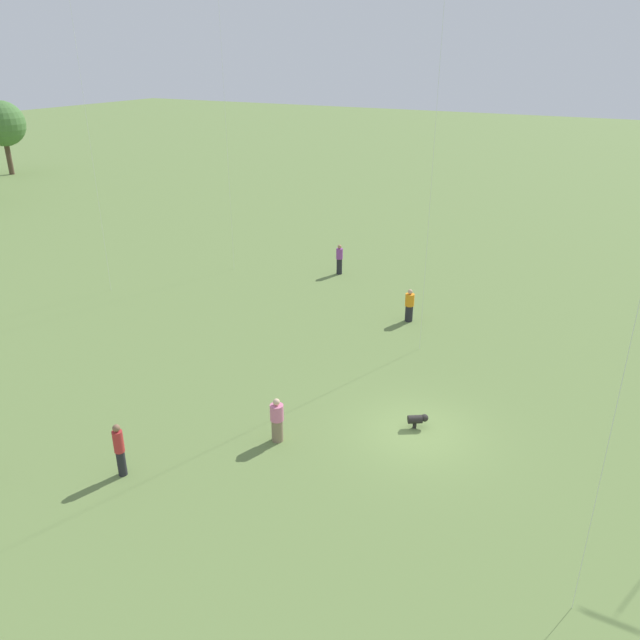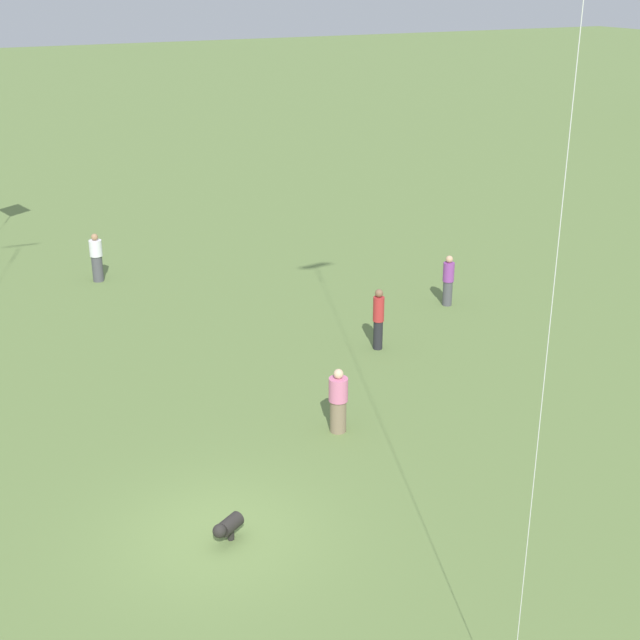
{
  "view_description": "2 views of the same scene",
  "coord_description": "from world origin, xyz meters",
  "px_view_note": "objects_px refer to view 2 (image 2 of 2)",
  "views": [
    {
      "loc": [
        -18.09,
        -5.77,
        12.51
      ],
      "look_at": [
        0.01,
        3.9,
        3.55
      ],
      "focal_mm": 35.0,
      "sensor_mm": 36.0,
      "label": 1
    },
    {
      "loc": [
        14.25,
        -4.78,
        10.56
      ],
      "look_at": [
        -4.25,
        4.36,
        2.33
      ],
      "focal_mm": 50.0,
      "sensor_mm": 36.0,
      "label": 2
    }
  ],
  "objects_px": {
    "person_0": "(97,258)",
    "person_3": "(338,401)",
    "dog_0": "(227,527)",
    "person_1": "(378,319)",
    "person_5": "(448,281)"
  },
  "relations": [
    {
      "from": "person_3",
      "to": "dog_0",
      "type": "bearing_deg",
      "value": 137.09
    },
    {
      "from": "person_1",
      "to": "dog_0",
      "type": "height_order",
      "value": "person_1"
    },
    {
      "from": "person_1",
      "to": "dog_0",
      "type": "xyz_separation_m",
      "value": [
        6.98,
        -7.38,
        -0.6
      ]
    },
    {
      "from": "person_3",
      "to": "person_5",
      "type": "distance_m",
      "value": 9.47
    },
    {
      "from": "person_1",
      "to": "person_5",
      "type": "xyz_separation_m",
      "value": [
        -2.15,
        3.89,
        -0.09
      ]
    },
    {
      "from": "person_3",
      "to": "dog_0",
      "type": "xyz_separation_m",
      "value": [
        3.03,
        -4.01,
        -0.45
      ]
    },
    {
      "from": "person_3",
      "to": "person_5",
      "type": "relative_size",
      "value": 0.96
    },
    {
      "from": "dog_0",
      "to": "person_1",
      "type": "bearing_deg",
      "value": -78.46
    },
    {
      "from": "person_0",
      "to": "dog_0",
      "type": "distance_m",
      "value": 16.79
    },
    {
      "from": "person_1",
      "to": "person_0",
      "type": "bearing_deg",
      "value": -160.08
    },
    {
      "from": "person_0",
      "to": "person_5",
      "type": "relative_size",
      "value": 1.02
    },
    {
      "from": "person_0",
      "to": "person_3",
      "type": "relative_size",
      "value": 1.06
    },
    {
      "from": "person_0",
      "to": "person_1",
      "type": "distance_m",
      "value": 11.44
    },
    {
      "from": "person_0",
      "to": "person_3",
      "type": "height_order",
      "value": "person_0"
    },
    {
      "from": "person_0",
      "to": "person_3",
      "type": "xyz_separation_m",
      "value": [
        13.69,
        2.62,
        -0.06
      ]
    }
  ]
}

